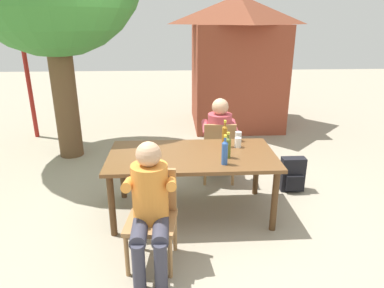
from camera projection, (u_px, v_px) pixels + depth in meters
The scene contains 14 objects.
ground_plane at pixel (192, 212), 4.07m from camera, with size 24.00×24.00×0.00m, color gray.
dining_table at pixel (192, 161), 3.84m from camera, with size 1.85×0.98×0.73m.
chair_near_left at pixel (152, 212), 3.14m from camera, with size 0.49×0.49×0.87m.
chair_far_right at pixel (219, 149), 4.67m from camera, with size 0.47×0.47×0.87m.
person_in_white_shirt at pixel (150, 202), 2.98m from camera, with size 0.47×0.62×1.18m.
person_in_plaid_shirt at pixel (219, 135), 4.71m from camera, with size 0.47×0.62×1.18m.
bottle_amber at pixel (225, 135), 4.01m from camera, with size 0.06×0.06×0.32m.
bottle_olive at pixel (228, 147), 3.68m from camera, with size 0.06×0.06×0.29m.
bottle_blue at pixel (225, 152), 3.51m from camera, with size 0.06×0.06×0.32m.
cup_white at pixel (238, 142), 4.01m from camera, with size 0.08×0.08×0.11m, color white.
cup_glass at pixel (238, 136), 4.21m from camera, with size 0.08×0.08×0.12m, color silver.
backpack_by_near_side at pixel (293, 175), 4.51m from camera, with size 0.31×0.20×0.46m.
brick_kiosk at pixel (237, 59), 7.10m from camera, with size 2.02×2.09×2.61m.
lamp_post at pixel (19, 20), 5.96m from camera, with size 0.56×0.20×3.05m.
Camera 1 is at (-0.20, -3.54, 2.14)m, focal length 32.14 mm.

